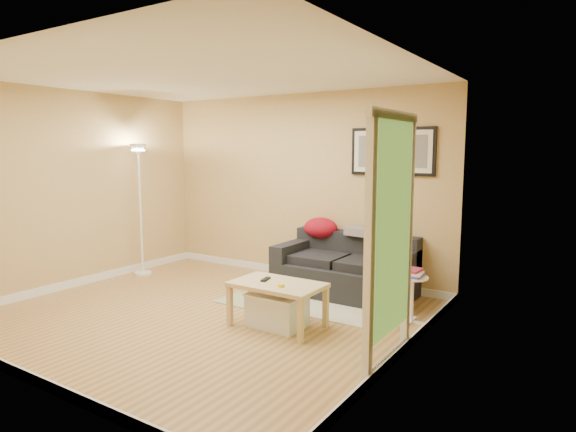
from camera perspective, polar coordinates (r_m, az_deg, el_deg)
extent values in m
plane|color=tan|center=(5.69, -9.51, -11.10)|extent=(4.50, 4.50, 0.00)
plane|color=white|center=(5.45, -10.13, 15.76)|extent=(4.50, 4.50, 0.00)
plane|color=tan|center=(7.02, 1.33, 3.39)|extent=(4.50, 0.00, 4.50)
plane|color=tan|center=(4.19, -28.68, -0.39)|extent=(4.50, 0.00, 4.50)
plane|color=tan|center=(7.14, -23.25, 2.85)|extent=(0.00, 4.00, 4.00)
plane|color=tan|center=(4.24, 13.18, 0.43)|extent=(0.00, 4.00, 4.00)
cube|color=white|center=(7.21, 1.25, -6.57)|extent=(4.50, 0.02, 0.10)
cube|color=white|center=(4.52, -27.51, -16.28)|extent=(4.50, 0.02, 0.10)
cube|color=white|center=(7.32, -22.69, -6.94)|extent=(0.02, 4.00, 0.10)
cube|color=white|center=(4.57, 12.57, -15.32)|extent=(0.02, 4.00, 0.10)
cube|color=beige|center=(5.79, 6.07, -10.66)|extent=(1.25, 0.85, 0.01)
cube|color=#668C4C|center=(6.07, -4.61, -9.77)|extent=(0.70, 0.50, 0.01)
cube|color=black|center=(5.20, -2.61, -7.31)|extent=(0.08, 0.17, 0.02)
cylinder|color=yellow|center=(4.95, -0.81, -8.01)|extent=(0.07, 0.07, 0.03)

